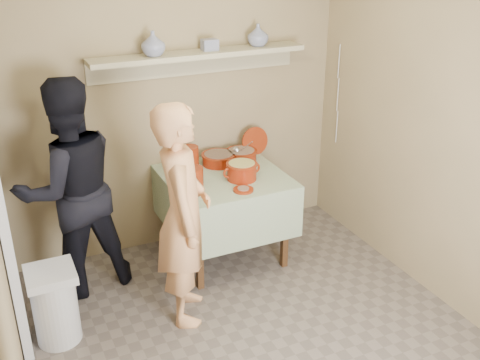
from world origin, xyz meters
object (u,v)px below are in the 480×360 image
trash_bin (55,305)px  cazuela_rice (242,170)px  person_cook (183,215)px  person_helper (70,189)px  serving_table (224,188)px

trash_bin → cazuela_rice: bearing=14.1°
person_cook → trash_bin: (-0.91, 0.09, -0.53)m
person_cook → trash_bin: bearing=103.4°
cazuela_rice → trash_bin: bearing=-165.9°
person_cook → cazuela_rice: 0.84m
cazuela_rice → trash_bin: (-1.59, -0.40, -0.56)m
person_helper → person_cook: bearing=123.4°
person_cook → cazuela_rice: (0.68, 0.49, 0.03)m
serving_table → trash_bin: serving_table is taller
serving_table → cazuela_rice: bearing=-54.2°
person_helper → trash_bin: bearing=55.5°
serving_table → person_cook: bearing=-132.8°
cazuela_rice → person_cook: bearing=-144.3°
person_cook → serving_table: (0.58, 0.62, -0.17)m
person_helper → cazuela_rice: 1.34m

